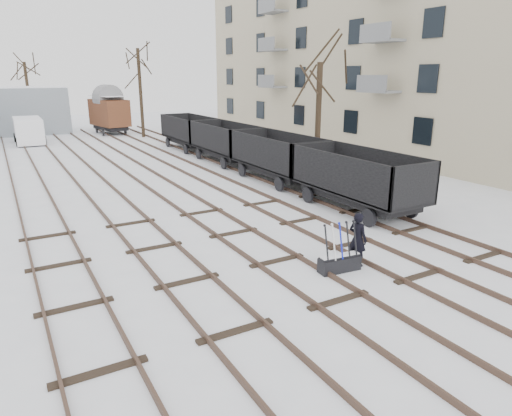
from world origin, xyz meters
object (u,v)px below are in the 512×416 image
Objects in this scene: box_van_wagon at (109,112)px; panel_van at (29,130)px; ground_frame at (339,262)px; freight_wagon_a at (357,188)px; worker at (358,239)px.

box_van_wagon is 8.28m from panel_van.
box_van_wagon is (1.56, 36.75, 1.84)m from ground_frame.
freight_wagon_a is 1.27× the size of panel_van.
worker is at bearing -131.48° from freight_wagon_a.
ground_frame is at bearing -79.24° from panel_van.
panel_van is (-10.68, 28.72, 0.15)m from freight_wagon_a.
freight_wagon_a is at bearing -94.88° from box_van_wagon.
freight_wagon_a is at bearing 49.58° from ground_frame.
panel_van reaches higher than ground_frame.
ground_frame is 36.83m from box_van_wagon.
worker is 0.27× the size of freight_wagon_a.
ground_frame is 0.30× the size of panel_van.
panel_van is at bearing -1.48° from worker.
ground_frame is 0.94m from worker.
box_van_wagon is at bearing 95.69° from freight_wagon_a.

